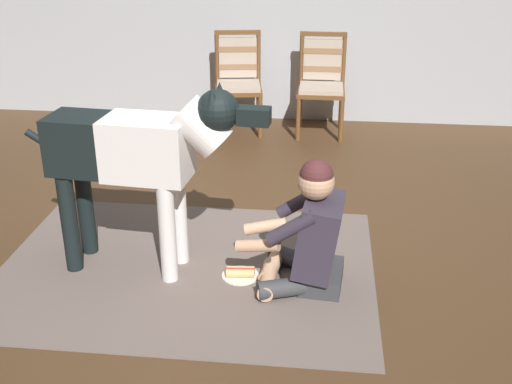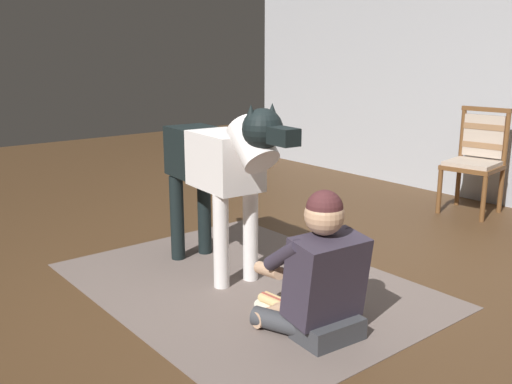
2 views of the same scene
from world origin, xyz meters
The scene contains 7 objects.
ground_plane centered at (0.00, 0.00, 0.00)m, with size 14.06×14.06×0.00m, color #4E351F.
area_rug centered at (-0.24, -0.06, 0.00)m, with size 2.35×1.77×0.01m, color #6F6059.
dining_chair_left_of_pair centered at (-0.28, 2.73, 0.54)m, with size 0.52×0.52×0.98m.
dining_chair_right_of_pair centered at (0.55, 2.73, 0.54)m, with size 0.46×0.47×0.98m.
person_sitting_on_floor centered at (0.53, -0.17, 0.33)m, with size 0.65×0.58×0.81m.
large_dog centered at (-0.49, -0.08, 0.77)m, with size 1.50×0.39×1.20m.
hot_dog_on_plate centered at (0.12, -0.13, 0.03)m, with size 0.23×0.23×0.06m.
Camera 1 is at (0.58, -3.46, 2.08)m, focal length 44.50 mm.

